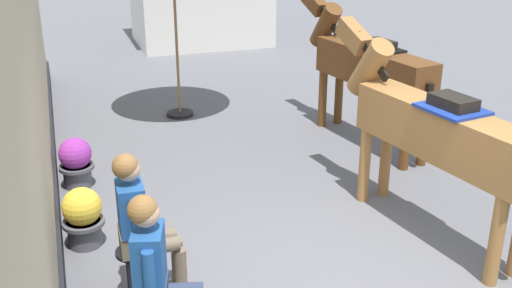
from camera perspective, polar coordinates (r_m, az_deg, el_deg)
name	(u,v)px	position (r m, az deg, el deg)	size (l,w,h in m)	color
ground_plane	(241,166)	(8.15, -1.39, -2.12)	(40.00, 40.00, 0.00)	slate
pub_facade_wall	(23,111)	(5.90, -21.20, 2.96)	(0.34, 14.00, 3.40)	#CCB793
seated_visitor_near	(159,270)	(4.59, -9.17, -11.71)	(0.61, 0.48, 1.39)	#194C99
seated_visitor_far	(140,219)	(5.30, -10.93, -6.99)	(0.61, 0.49, 1.39)	black
saddled_horse_near	(432,128)	(6.42, 16.32, 1.44)	(0.78, 2.98, 2.06)	#9E6B38
saddled_horse_far	(367,65)	(8.81, 10.46, 7.34)	(0.80, 2.98, 2.06)	brown
flower_planter_inner_far	(83,216)	(6.43, -16.06, -6.56)	(0.43, 0.43, 0.64)	#4C4C51
flower_planter_farthest	(76,162)	(7.78, -16.66, -1.60)	(0.43, 0.43, 0.64)	#4C4C51
satchel_bag	(145,249)	(6.18, -10.41, -9.75)	(0.28, 0.12, 0.20)	black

